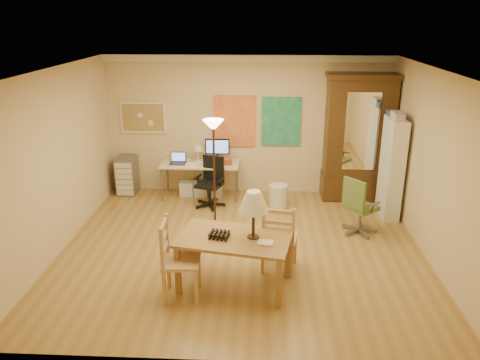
{
  "coord_description": "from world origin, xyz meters",
  "views": [
    {
      "loc": [
        0.3,
        -6.46,
        3.43
      ],
      "look_at": [
        -0.04,
        0.3,
        1.01
      ],
      "focal_mm": 35.0,
      "sensor_mm": 36.0,
      "label": 1
    }
  ],
  "objects_px": {
    "dining_table": "(241,227)",
    "armoire": "(357,146)",
    "office_chair_black": "(210,193)",
    "office_chair_green": "(359,218)",
    "bookshelf": "(391,169)",
    "computer_desk": "(202,176)"
  },
  "relations": [
    {
      "from": "dining_table",
      "to": "armoire",
      "type": "height_order",
      "value": "armoire"
    },
    {
      "from": "office_chair_black",
      "to": "office_chair_green",
      "type": "bearing_deg",
      "value": -21.98
    },
    {
      "from": "bookshelf",
      "to": "office_chair_green",
      "type": "bearing_deg",
      "value": -130.61
    },
    {
      "from": "armoire",
      "to": "office_chair_black",
      "type": "bearing_deg",
      "value": -168.09
    },
    {
      "from": "computer_desk",
      "to": "armoire",
      "type": "xyz_separation_m",
      "value": [
        2.98,
        0.08,
        0.63
      ]
    },
    {
      "from": "dining_table",
      "to": "bookshelf",
      "type": "xyz_separation_m",
      "value": [
        2.51,
        2.45,
        0.02
      ]
    },
    {
      "from": "computer_desk",
      "to": "office_chair_black",
      "type": "height_order",
      "value": "computer_desk"
    },
    {
      "from": "office_chair_green",
      "to": "computer_desk",
      "type": "bearing_deg",
      "value": 151.11
    },
    {
      "from": "dining_table",
      "to": "computer_desk",
      "type": "xyz_separation_m",
      "value": [
        -0.92,
        3.21,
        -0.44
      ]
    },
    {
      "from": "armoire",
      "to": "bookshelf",
      "type": "height_order",
      "value": "armoire"
    },
    {
      "from": "dining_table",
      "to": "office_chair_green",
      "type": "height_order",
      "value": "dining_table"
    },
    {
      "from": "bookshelf",
      "to": "computer_desk",
      "type": "bearing_deg",
      "value": 167.47
    },
    {
      "from": "office_chair_black",
      "to": "bookshelf",
      "type": "distance_m",
      "value": 3.28
    },
    {
      "from": "office_chair_black",
      "to": "armoire",
      "type": "bearing_deg",
      "value": 11.91
    },
    {
      "from": "office_chair_green",
      "to": "armoire",
      "type": "distance_m",
      "value": 1.81
    },
    {
      "from": "computer_desk",
      "to": "office_chair_black",
      "type": "xyz_separation_m",
      "value": [
        0.22,
        -0.5,
        -0.17
      ]
    },
    {
      "from": "dining_table",
      "to": "armoire",
      "type": "bearing_deg",
      "value": 58.04
    },
    {
      "from": "bookshelf",
      "to": "office_chair_black",
      "type": "bearing_deg",
      "value": 175.31
    },
    {
      "from": "computer_desk",
      "to": "office_chair_black",
      "type": "distance_m",
      "value": 0.57
    },
    {
      "from": "dining_table",
      "to": "armoire",
      "type": "xyz_separation_m",
      "value": [
        2.06,
        3.3,
        0.19
      ]
    },
    {
      "from": "computer_desk",
      "to": "dining_table",
      "type": "bearing_deg",
      "value": -73.98
    },
    {
      "from": "computer_desk",
      "to": "office_chair_green",
      "type": "distance_m",
      "value": 3.17
    }
  ]
}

